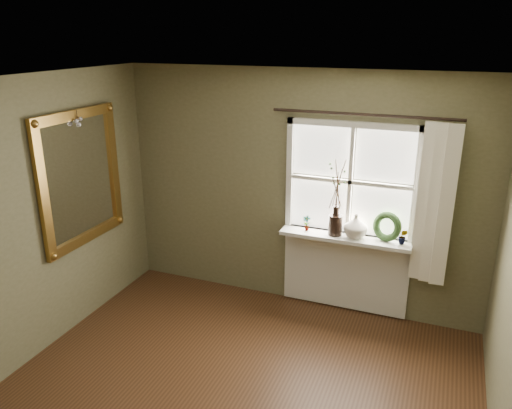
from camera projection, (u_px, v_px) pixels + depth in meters
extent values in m
plane|color=silver|center=(196.00, 91.00, 2.97)|extent=(4.50, 4.50, 0.00)
cube|color=brown|center=(300.00, 190.00, 5.42)|extent=(4.00, 0.10, 2.60)
cube|color=silver|center=(347.00, 235.00, 5.30)|extent=(1.36, 0.06, 0.06)
cube|color=silver|center=(354.00, 124.00, 4.91)|extent=(1.36, 0.06, 0.06)
cube|color=silver|center=(290.00, 176.00, 5.33)|extent=(0.06, 0.06, 1.24)
cube|color=silver|center=(416.00, 189.00, 4.88)|extent=(0.06, 0.06, 1.24)
cube|color=silver|center=(350.00, 182.00, 5.10)|extent=(1.24, 0.05, 0.04)
cube|color=silver|center=(350.00, 182.00, 5.10)|extent=(0.04, 0.05, 1.12)
cube|color=white|center=(321.00, 151.00, 5.14)|extent=(0.59, 0.01, 0.53)
cube|color=white|center=(385.00, 156.00, 4.91)|extent=(0.59, 0.01, 0.53)
cube|color=white|center=(319.00, 204.00, 5.33)|extent=(0.59, 0.01, 0.53)
cube|color=white|center=(380.00, 212.00, 5.11)|extent=(0.59, 0.01, 0.53)
cube|color=silver|center=(345.00, 238.00, 5.20)|extent=(1.36, 0.26, 0.04)
cube|color=silver|center=(345.00, 271.00, 5.45)|extent=(1.36, 0.04, 0.88)
cylinder|color=black|center=(335.00, 225.00, 5.20)|extent=(0.17, 0.17, 0.21)
imported|color=beige|center=(356.00, 226.00, 5.12)|extent=(0.30, 0.30, 0.25)
torus|color=#26411D|center=(387.00, 230.00, 5.05)|extent=(0.34, 0.23, 0.32)
imported|color=#26411D|center=(307.00, 223.00, 5.31)|extent=(0.09, 0.07, 0.17)
imported|color=#26411D|center=(403.00, 237.00, 4.97)|extent=(0.10, 0.09, 0.16)
cube|color=white|center=(435.00, 205.00, 4.77)|extent=(0.36, 0.12, 1.59)
cylinder|color=black|center=(364.00, 115.00, 4.79)|extent=(1.84, 0.03, 0.03)
cube|color=white|center=(80.00, 178.00, 5.02)|extent=(0.02, 0.95, 1.17)
cube|color=olive|center=(74.00, 115.00, 4.80)|extent=(0.05, 1.15, 0.10)
cube|color=olive|center=(88.00, 236.00, 5.22)|extent=(0.05, 1.15, 0.10)
cube|color=olive|center=(42.00, 193.00, 4.55)|extent=(0.05, 0.10, 1.17)
cube|color=olive|center=(113.00, 166.00, 5.47)|extent=(0.05, 0.10, 1.17)
sphere|color=silver|center=(76.00, 121.00, 4.78)|extent=(0.04, 0.04, 0.04)
sphere|color=silver|center=(79.00, 125.00, 4.82)|extent=(0.04, 0.04, 0.04)
sphere|color=silver|center=(80.00, 119.00, 4.83)|extent=(0.04, 0.04, 0.04)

